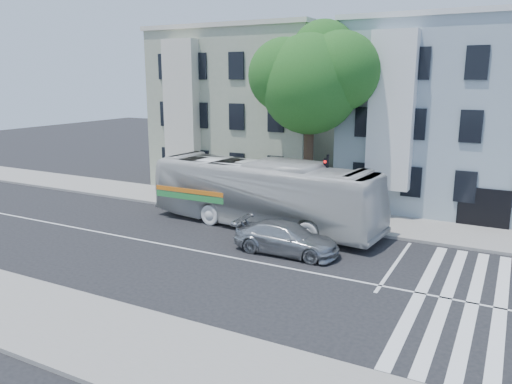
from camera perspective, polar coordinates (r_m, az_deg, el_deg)
The scene contains 10 objects.
ground at distance 22.46m, azimuth -2.41°, elevation -7.56°, with size 120.00×120.00×0.00m, color black.
sidewalk_far at distance 29.28m, azimuth 5.49°, elevation -2.54°, with size 80.00×4.00×0.15m, color gray.
sidewalk_near at distance 16.63m, azimuth -16.94°, elevation -15.56°, with size 80.00×4.00×0.15m, color gray.
building_left at distance 37.63m, azimuth -0.19°, elevation 9.33°, with size 12.00×10.00×11.00m, color #A6AB8F.
building_right at distance 33.43m, azimuth 21.73°, elevation 7.98°, with size 12.00×10.00×11.00m, color #96A5B2.
street_tree at distance 28.89m, azimuth 6.51°, elevation 12.80°, with size 7.30×5.90×11.10m.
bus at distance 26.63m, azimuth 0.80°, elevation -0.17°, with size 13.08×3.06×3.64m, color silver.
sedan at distance 22.90m, azimuth 3.48°, elevation -5.27°, with size 4.91×1.99×1.42m, color #A5A9AC.
hedge at distance 28.28m, azimuth 1.36°, elevation -2.16°, with size 8.50×0.84×0.70m, color #316922, non-canonical shape.
traffic_signal at distance 26.12m, azimuth 8.03°, elevation 1.17°, with size 0.40×0.52×4.01m.
Camera 1 is at (10.64, -18.15, 7.85)m, focal length 35.00 mm.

